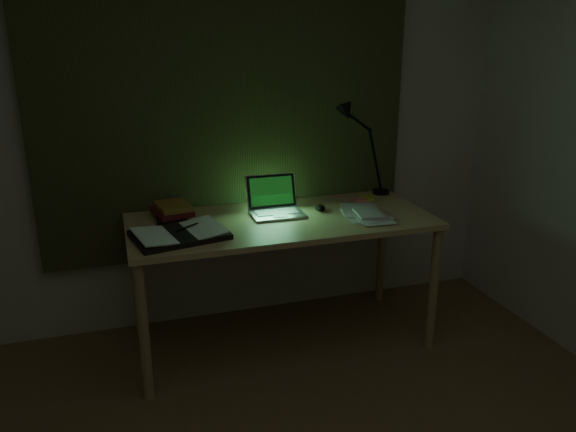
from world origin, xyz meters
name	(u,v)px	position (x,y,z in m)	size (l,w,h in m)	color
wall_back	(226,122)	(0.00, 2.00, 1.25)	(3.50, 0.00, 2.50)	beige
curtain	(226,88)	(0.00, 1.96, 1.45)	(2.20, 0.06, 2.00)	#2E3219
desk	(282,282)	(0.20, 1.55, 0.38)	(1.68, 0.74, 0.77)	tan
laptop	(277,198)	(0.20, 1.61, 0.87)	(0.29, 0.33, 0.21)	silver
open_textbook	(179,234)	(-0.37, 1.42, 0.79)	(0.45, 0.32, 0.04)	white
book_stack	(172,211)	(-0.37, 1.74, 0.81)	(0.18, 0.22, 0.09)	white
loose_papers	(360,214)	(0.64, 1.47, 0.78)	(0.30, 0.32, 0.02)	silver
mouse	(320,208)	(0.46, 1.62, 0.78)	(0.06, 0.09, 0.03)	black
sticky_yellow	(367,198)	(0.82, 1.76, 0.78)	(0.08, 0.08, 0.02)	#BECE2B
sticky_pink	(361,199)	(0.77, 1.74, 0.77)	(0.07, 0.07, 0.01)	#F96175
desk_lamp	(383,149)	(0.96, 1.85, 1.06)	(0.38, 0.30, 0.58)	black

